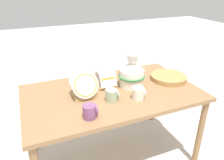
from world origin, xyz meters
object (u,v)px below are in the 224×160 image
object	(u,v)px
dish_rack_round_plates	(84,86)
mug_plum_glaze	(90,111)
mug_sage_glaze	(112,95)
mug_cream_glaze	(139,93)
dish_rack_square_plates	(106,80)
wicker_charger_stack	(168,77)
ceramic_vase	(132,73)

from	to	relation	value
dish_rack_round_plates	mug_plum_glaze	distance (m)	0.31
mug_sage_glaze	mug_cream_glaze	bearing A→B (deg)	-14.06
dish_rack_square_plates	mug_sage_glaze	world-z (taller)	dish_rack_square_plates
mug_sage_glaze	wicker_charger_stack	bearing A→B (deg)	13.72
dish_rack_square_plates	mug_plum_glaze	xyz separation A→B (m)	(-0.28, -0.42, -0.02)
ceramic_vase	mug_sage_glaze	distance (m)	0.33
ceramic_vase	wicker_charger_stack	size ratio (longest dim) A/B	0.93
ceramic_vase	mug_cream_glaze	distance (m)	0.25
dish_rack_round_plates	mug_cream_glaze	xyz separation A→B (m)	(0.40, -0.20, -0.05)
ceramic_vase	dish_rack_square_plates	distance (m)	0.24
dish_rack_square_plates	mug_plum_glaze	bearing A→B (deg)	-124.04
dish_rack_square_plates	mug_cream_glaze	xyz separation A→B (m)	(0.16, -0.31, -0.02)
wicker_charger_stack	mug_sage_glaze	world-z (taller)	mug_sage_glaze
mug_plum_glaze	wicker_charger_stack	bearing A→B (deg)	19.65
dish_rack_square_plates	mug_sage_glaze	xyz separation A→B (m)	(-0.05, -0.26, -0.02)
ceramic_vase	mug_sage_glaze	size ratio (longest dim) A/B	3.05
dish_rack_square_plates	ceramic_vase	bearing A→B (deg)	-20.88
dish_rack_round_plates	mug_plum_glaze	world-z (taller)	dish_rack_round_plates
ceramic_vase	mug_plum_glaze	xyz separation A→B (m)	(-0.50, -0.34, -0.08)
dish_rack_round_plates	wicker_charger_stack	xyz separation A→B (m)	(0.85, 0.02, -0.08)
ceramic_vase	dish_rack_round_plates	xyz separation A→B (m)	(-0.45, -0.04, -0.03)
mug_cream_glaze	mug_plum_glaze	bearing A→B (deg)	-166.77
mug_cream_glaze	mug_sage_glaze	bearing A→B (deg)	165.94
dish_rack_square_plates	mug_cream_glaze	bearing A→B (deg)	-62.42
ceramic_vase	mug_plum_glaze	size ratio (longest dim) A/B	3.05
dish_rack_square_plates	mug_sage_glaze	size ratio (longest dim) A/B	1.74
dish_rack_square_plates	wicker_charger_stack	xyz separation A→B (m)	(0.62, -0.10, -0.04)
wicker_charger_stack	mug_cream_glaze	size ratio (longest dim) A/B	3.28
dish_rack_round_plates	mug_sage_glaze	distance (m)	0.24
ceramic_vase	mug_cream_glaze	xyz separation A→B (m)	(-0.05, -0.23, -0.08)
dish_rack_round_plates	dish_rack_square_plates	xyz separation A→B (m)	(0.24, 0.12, -0.04)
dish_rack_round_plates	mug_plum_glaze	size ratio (longest dim) A/B	2.25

